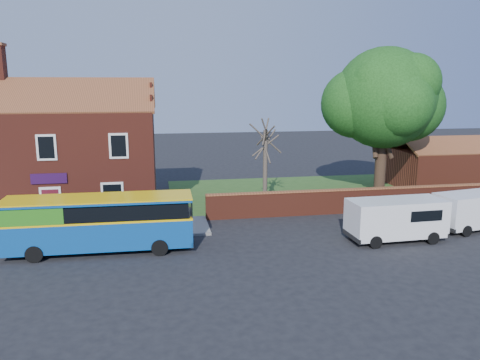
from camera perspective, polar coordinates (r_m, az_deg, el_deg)
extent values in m
plane|color=black|center=(22.02, -7.57, -10.16)|extent=(120.00, 120.00, 0.00)
cube|color=gray|center=(28.14, -22.56, -5.98)|extent=(18.00, 3.50, 0.12)
cube|color=slate|center=(26.51, -23.37, -7.08)|extent=(18.00, 0.15, 0.14)
cube|color=#426B28|center=(37.04, 12.03, -1.34)|extent=(26.00, 12.00, 0.04)
cube|color=maroon|center=(32.94, -20.87, 2.30)|extent=(12.00, 8.00, 6.50)
cube|color=brown|center=(30.63, -22.14, 9.57)|extent=(12.30, 4.08, 2.16)
cube|color=brown|center=(34.56, -20.76, 9.80)|extent=(12.30, 4.08, 2.16)
cube|color=black|center=(28.86, -22.53, 3.68)|extent=(1.10, 0.06, 1.50)
cube|color=#4C0F19|center=(29.47, -22.02, -3.08)|extent=(0.95, 0.04, 2.10)
cube|color=silver|center=(29.47, -22.02, -2.97)|extent=(1.20, 0.06, 2.30)
cube|color=#270B34|center=(29.10, -22.27, 0.16)|extent=(2.00, 0.06, 0.60)
cube|color=maroon|center=(31.55, 16.12, -2.41)|extent=(22.00, 0.30, 1.50)
cube|color=brown|center=(31.37, 16.20, -0.99)|extent=(22.00, 0.38, 0.10)
cube|color=maroon|center=(40.96, 23.89, 1.25)|extent=(8.00, 5.00, 3.00)
cube|color=brown|center=(39.65, 25.12, 3.84)|extent=(8.20, 2.56, 1.24)
cube|color=brown|center=(41.71, 23.18, 4.33)|extent=(8.20, 2.56, 1.24)
cube|color=#0D4999|center=(24.13, -16.66, -6.01)|extent=(9.00, 2.37, 1.43)
cube|color=yellow|center=(23.93, -16.76, -4.38)|extent=(9.02, 2.39, 0.10)
cube|color=black|center=(23.82, -16.82, -3.39)|extent=(8.64, 2.38, 0.71)
cube|color=#2F821C|center=(24.41, -23.72, -3.53)|extent=(3.08, 2.32, 0.76)
cube|color=#0D4999|center=(23.71, -16.88, -2.29)|extent=(9.00, 2.37, 0.14)
cube|color=yellow|center=(23.69, -16.89, -2.10)|extent=(9.04, 2.41, 0.06)
cylinder|color=black|center=(23.92, -23.78, -8.25)|extent=(0.81, 0.29, 0.81)
cylinder|color=black|center=(25.83, -22.64, -6.72)|extent=(0.81, 0.29, 0.81)
cylinder|color=black|center=(23.11, -9.77, -8.09)|extent=(0.81, 0.29, 0.81)
cylinder|color=black|center=(25.09, -9.73, -6.51)|extent=(0.81, 0.29, 0.81)
cube|color=white|center=(25.97, 18.48, -4.36)|extent=(5.08, 2.17, 1.91)
cube|color=black|center=(27.08, 22.68, -3.36)|extent=(0.13, 1.71, 0.75)
cube|color=black|center=(27.50, 22.86, -5.66)|extent=(0.16, 2.01, 0.24)
cylinder|color=black|center=(24.69, 16.19, -7.28)|extent=(0.67, 0.24, 0.66)
cylinder|color=black|center=(26.28, 14.27, -6.03)|extent=(0.67, 0.24, 0.66)
cylinder|color=black|center=(26.31, 22.44, -6.55)|extent=(0.67, 0.24, 0.66)
cylinder|color=black|center=(27.81, 20.27, -5.43)|extent=(0.67, 0.24, 0.66)
cube|color=white|center=(29.80, 26.85, -3.13)|extent=(5.06, 2.73, 1.82)
cylinder|color=black|center=(28.34, 25.86, -5.60)|extent=(0.66, 0.33, 0.63)
cylinder|color=black|center=(29.56, 23.38, -4.71)|extent=(0.66, 0.33, 0.63)
cylinder|color=black|center=(34.59, 16.71, 1.23)|extent=(0.77, 0.77, 4.43)
sphere|color=#2A7023|center=(34.10, 17.20, 9.53)|extent=(6.93, 6.93, 6.93)
sphere|color=#2A7023|center=(35.41, 19.81, 8.49)|extent=(5.00, 5.00, 5.00)
sphere|color=#2A7023|center=(33.85, 13.92, 9.04)|extent=(4.81, 4.81, 4.81)
cylinder|color=#4C4238|center=(31.09, 3.09, 1.32)|extent=(0.30, 0.30, 5.20)
cylinder|color=#4C4238|center=(30.82, 3.13, 4.72)|extent=(0.31, 2.54, 2.04)
cylinder|color=#4C4238|center=(30.84, 3.13, 4.38)|extent=(1.33, 1.87, 1.87)
cylinder|color=#4C4238|center=(30.80, 3.13, 5.07)|extent=(2.13, 0.98, 2.07)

